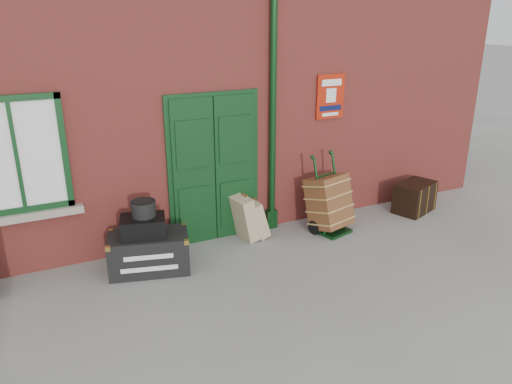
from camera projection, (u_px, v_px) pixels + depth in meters
ground at (277, 276)px, 6.67m from camera, size 80.00×80.00×0.00m
station_building at (187, 80)px, 8.88m from camera, size 10.30×4.30×4.36m
houdini_trunk at (149, 252)px, 6.74m from camera, size 1.16×0.82×0.53m
strongbox at (143, 226)px, 6.58m from camera, size 0.67×0.55×0.26m
hatbox at (143, 209)px, 6.54m from camera, size 0.38×0.38×0.21m
suitcase_back at (244, 217)px, 7.64m from camera, size 0.39×0.53×0.71m
suitcase_front at (254, 218)px, 7.73m from camera, size 0.40×0.48×0.61m
porter_trolley at (329, 203)px, 7.88m from camera, size 0.74×0.77×1.22m
dark_trunk at (415, 197)px, 8.71m from camera, size 0.85×0.70×0.53m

